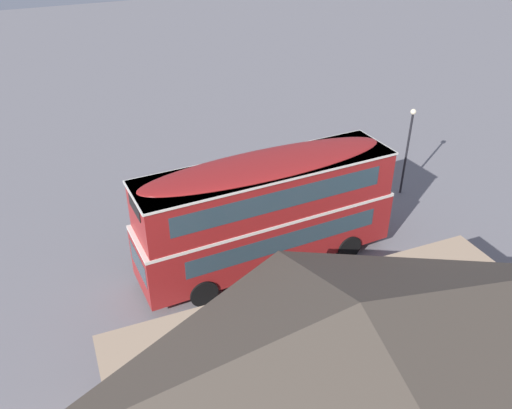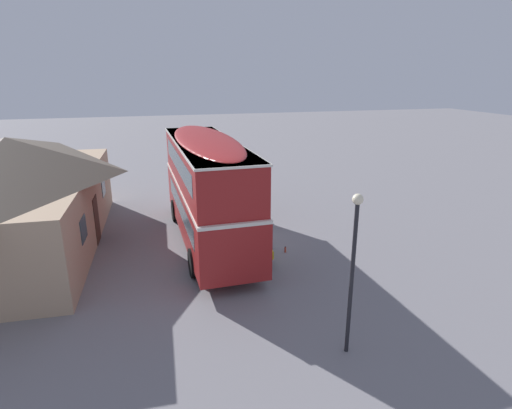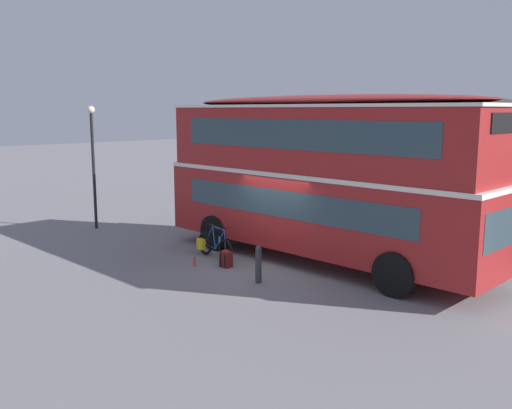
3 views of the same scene
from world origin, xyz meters
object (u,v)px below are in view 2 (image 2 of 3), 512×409
Objects in this scene: double_decker_bus at (207,185)px; backpack_on_ground at (267,242)px; touring_bicycle at (266,250)px; water_bottle_red_squeeze at (285,250)px; kerb_bollard at (264,223)px; street_lamp at (353,258)px.

double_decker_bus reaches higher than backpack_on_ground.
water_bottle_red_squeeze is (0.35, -0.98, -0.25)m from touring_bicycle.
touring_bicycle is at bearing 164.95° from kerb_bollard.
touring_bicycle is 6.81m from street_lamp.
water_bottle_red_squeeze is at bearing -125.69° from double_decker_bus.
backpack_on_ground is (-1.42, -2.33, -2.39)m from double_decker_bus.
kerb_bollard reaches higher than backpack_on_ground.
backpack_on_ground is at bearing -121.40° from double_decker_bus.
double_decker_bus is at bearing 15.26° from street_lamp.
touring_bicycle is 1.11m from backpack_on_ground.
backpack_on_ground is 7.81m from street_lamp.
street_lamp is (-6.34, -0.45, 2.43)m from touring_bicycle.
water_bottle_red_squeeze is (-2.11, -2.93, -2.52)m from double_decker_bus.
double_decker_bus is at bearing 95.36° from kerb_bollard.
backpack_on_ground is 0.11× the size of street_lamp.
street_lamp is at bearing -175.92° from touring_bicycle.
double_decker_bus is 21.44× the size of backpack_on_ground.
touring_bicycle is 6.68× the size of water_bottle_red_squeeze.
street_lamp is at bearing -179.46° from backpack_on_ground.
double_decker_bus reaches higher than kerb_bollard.
street_lamp reaches higher than water_bottle_red_squeeze.
kerb_bollard is (2.71, -0.73, 0.13)m from touring_bicycle.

